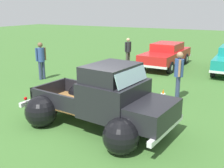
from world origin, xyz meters
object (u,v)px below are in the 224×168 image
Objects in this scene: show_car_0 at (166,54)px; spectator_0 at (41,58)px; lane_cone_1 at (163,97)px; spectator_2 at (179,72)px; spectator_1 at (128,50)px; lane_cone_0 at (127,91)px; vintage_pickup_truck at (107,104)px.

spectator_0 reaches higher than show_car_0.
lane_cone_1 is at bearing 16.85° from spectator_0.
show_car_0 is 2.58× the size of spectator_2.
show_car_0 is 2.60× the size of spectator_0.
spectator_1 is 6.48m from lane_cone_0.
spectator_1 is at bearing 117.11° from vintage_pickup_truck.
lane_cone_0 is at bearing 133.32° from spectator_1.
spectator_2 is (1.10, 3.58, 0.31)m from vintage_pickup_truck.
lane_cone_0 is (2.74, -5.84, -0.64)m from spectator_1.
spectator_2 is at bearing 78.58° from vintage_pickup_truck.
lane_cone_0 is (-1.71, -0.87, -0.75)m from spectator_2.
spectator_1 is (2.23, 5.19, -0.10)m from spectator_0.
spectator_2 reaches higher than lane_cone_0.
lane_cone_1 is (4.19, -5.94, -0.64)m from spectator_1.
spectator_0 is 2.89× the size of lane_cone_1.
vintage_pickup_truck is 7.59× the size of lane_cone_1.
vintage_pickup_truck is 9.18m from spectator_1.
spectator_2 is at bearing 25.43° from spectator_0.
spectator_2 reaches higher than lane_cone_1.
spectator_0 is (-4.49, -5.72, 0.27)m from show_car_0.
spectator_1 is 2.64× the size of lane_cone_0.
lane_cone_1 is (1.45, -0.10, 0.00)m from lane_cone_0.
lane_cone_0 is (-0.61, 2.70, -0.45)m from vintage_pickup_truck.
spectator_2 is 2.92× the size of lane_cone_1.
spectator_2 is at bearing 150.08° from spectator_1.
lane_cone_1 is (0.84, 2.61, -0.45)m from vintage_pickup_truck.
spectator_1 reaches higher than lane_cone_1.
lane_cone_1 is at bearing 77.84° from vintage_pickup_truck.
lane_cone_0 is at bearing -171.96° from spectator_2.
vintage_pickup_truck reaches higher than lane_cone_0.
vintage_pickup_truck is 9.15m from show_car_0.
spectator_2 is at bearing 74.88° from lane_cone_1.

